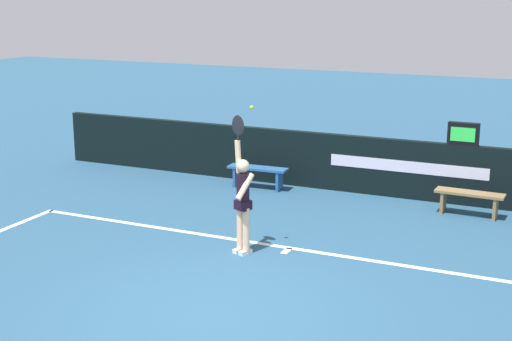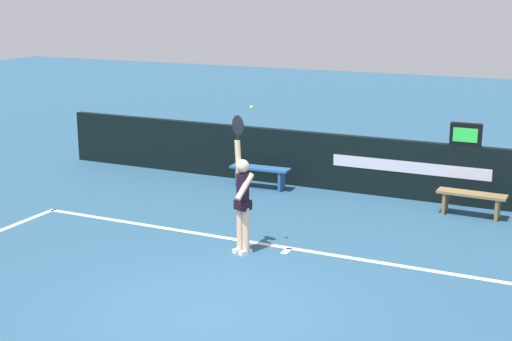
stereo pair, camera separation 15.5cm
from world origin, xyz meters
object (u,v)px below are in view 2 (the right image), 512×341
Objects in this scene: speed_display at (466,134)px; tennis_player at (242,198)px; courtside_bench_near at (471,199)px; tennis_ball at (252,107)px; courtside_bench_far at (260,172)px.

tennis_player is at bearing -122.46° from speed_display.
speed_display is 5.30m from tennis_player.
speed_display is 0.47× the size of courtside_bench_near.
speed_display is at bearing 58.42° from tennis_ball.
courtside_bench_near is at bearing -67.53° from speed_display.
tennis_ball is (-2.69, -4.38, 0.99)m from speed_display.
courtside_bench_far is at bearing -171.98° from speed_display.
courtside_bench_far is (-1.60, 3.78, -2.11)m from tennis_ball.
courtside_bench_near is at bearing 49.80° from tennis_player.
courtside_bench_near is at bearing -1.67° from courtside_bench_far.
speed_display is 4.48m from courtside_bench_far.
tennis_ball is at bearing 26.24° from tennis_player.
tennis_ball is 4.61m from courtside_bench_far.
tennis_player is (-2.83, -4.45, -0.52)m from speed_display.
tennis_ball reaches higher than courtside_bench_far.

